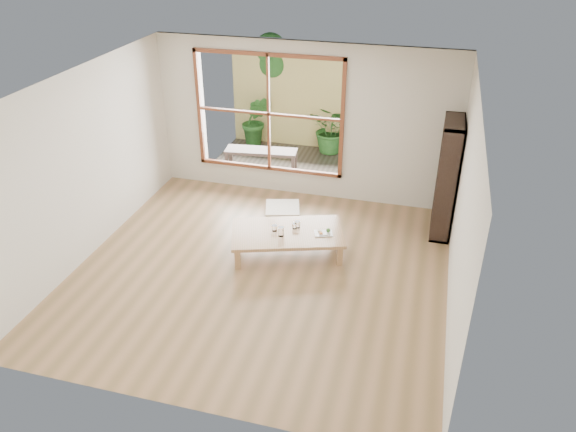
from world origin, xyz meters
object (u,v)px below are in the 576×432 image
(garden_bench, at_px, (261,153))
(bookshelf, at_px, (447,178))
(food_tray, at_px, (324,233))
(low_table, at_px, (287,234))

(garden_bench, bearing_deg, bookshelf, -28.87)
(food_tray, relative_size, garden_bench, 0.22)
(food_tray, height_order, garden_bench, garden_bench)
(low_table, bearing_deg, garden_bench, 96.57)
(low_table, bearing_deg, bookshelf, 11.31)
(low_table, relative_size, food_tray, 5.99)
(bookshelf, relative_size, garden_bench, 1.31)
(low_table, distance_m, garden_bench, 2.82)
(bookshelf, height_order, food_tray, bookshelf)
(low_table, distance_m, bookshelf, 2.51)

